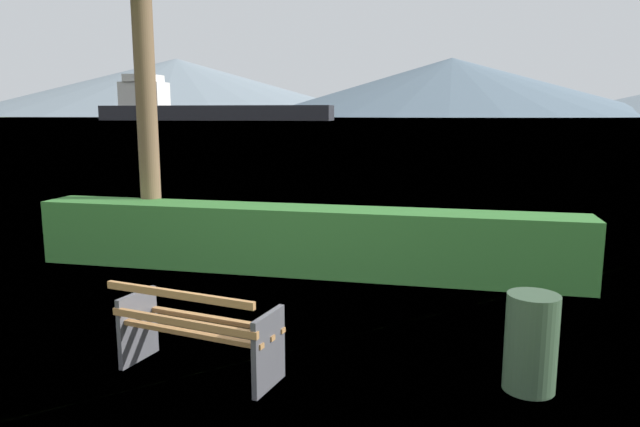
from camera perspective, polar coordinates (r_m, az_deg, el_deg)
ground_plane at (r=5.62m, az=-11.54°, el=-15.09°), size 1400.00×1400.00×0.00m
water_surface at (r=312.32m, az=12.54°, el=9.15°), size 620.00×620.00×0.00m
park_bench at (r=5.41m, az=-12.05°, el=-11.27°), size 1.58×0.84×0.87m
hedge_row at (r=8.62m, az=-2.05°, el=-2.61°), size 8.22×0.74×0.98m
trash_bin at (r=5.35m, az=20.11°, el=-11.87°), size 0.44×0.44×0.85m
cargo_ship_large at (r=216.51m, az=-11.97°, el=10.19°), size 85.17×16.05×16.36m
distant_hills at (r=573.69m, az=5.63°, el=12.24°), size 965.72×451.52×60.85m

